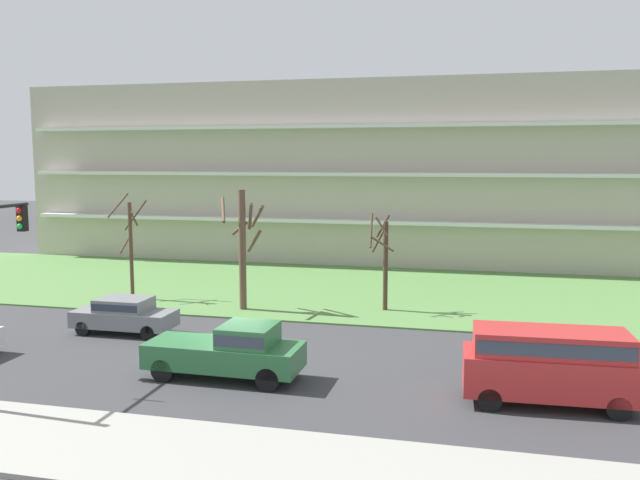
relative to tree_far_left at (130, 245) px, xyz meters
The scene contains 10 objects.
ground 13.15m from the tree_far_left, 43.74° to the right, with size 160.00×160.00×0.00m, color #38383A.
sidewalk_curb_near 19.44m from the tree_far_left, 61.23° to the right, with size 80.00×4.00×0.15m, color #99968E.
grass_lawn_strip 10.99m from the tree_far_left, 29.09° to the left, with size 80.00×16.00×0.08m, color #547F42.
apartment_building 22.28m from the tree_far_left, 65.13° to the left, with size 49.69×14.57×13.01m.
tree_far_left is the anchor object (origin of this frame).
tree_left 6.86m from the tree_far_left, ahead, with size 2.50×2.48×6.07m.
tree_center 13.62m from the tree_far_left, ahead, with size 1.36×1.56×4.88m.
van_red_near_left 23.10m from the tree_far_left, 28.10° to the right, with size 5.28×2.22×2.36m.
sedan_gray_center_left 7.43m from the tree_far_left, 63.12° to the right, with size 4.40×1.81×1.57m.
pickup_green_center_right 14.81m from the tree_far_left, 47.68° to the right, with size 5.43×2.08×1.95m.
Camera 1 is at (8.73, -22.59, 7.57)m, focal length 36.76 mm.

